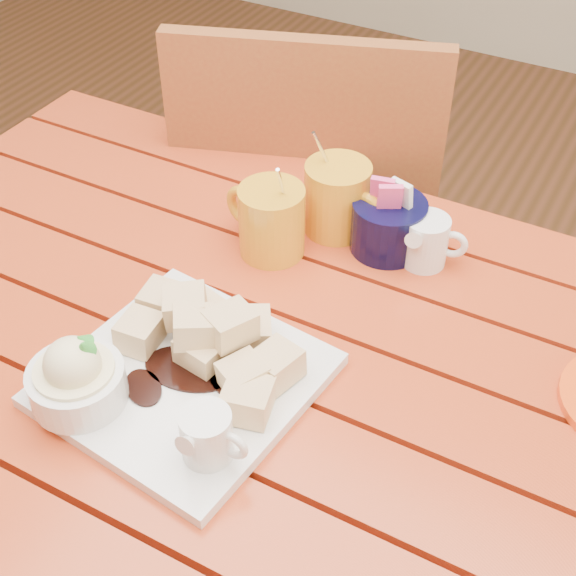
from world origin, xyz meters
The scene contains 7 objects.
table centered at (0.00, 0.00, 0.64)m, with size 1.20×0.79×0.75m.
dessert_plate centered at (-0.03, -0.12, 0.78)m, with size 0.30×0.30×0.11m.
coffee_mug_left centered at (-0.05, 0.17, 0.80)m, with size 0.13×0.09×0.15m.
coffee_mug_right centered at (0.01, 0.25, 0.80)m, with size 0.13×0.09×0.16m.
cream_pitcher centered at (0.15, 0.24, 0.79)m, with size 0.09×0.07×0.07m.
sugar_caddy centered at (0.09, 0.25, 0.79)m, with size 0.10×0.10×0.11m.
chair_far centered at (-0.16, 0.52, 0.53)m, with size 0.57×0.57×0.95m.
Camera 1 is at (0.39, -0.59, 1.45)m, focal length 50.00 mm.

